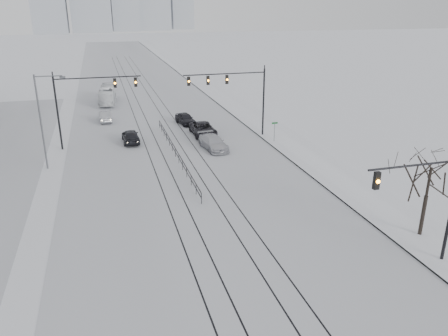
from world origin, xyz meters
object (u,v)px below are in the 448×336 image
at_px(traffic_mast_near, 431,196).
at_px(sedan_nb_far, 185,119).
at_px(sedan_nb_right, 213,143).
at_px(sedan_sb_outer, 105,116).
at_px(sedan_nb_front, 203,129).
at_px(bare_tree, 430,175).
at_px(box_truck, 108,95).
at_px(sedan_sb_inner, 131,136).

relative_size(traffic_mast_near, sedan_nb_far, 1.62).
bearing_deg(traffic_mast_near, sedan_nb_right, 103.99).
height_order(sedan_sb_outer, sedan_nb_front, sedan_nb_front).
relative_size(sedan_sb_outer, sedan_nb_front, 0.78).
relative_size(bare_tree, sedan_nb_right, 1.19).
bearing_deg(sedan_sb_outer, sedan_nb_front, 135.18).
xyz_separation_m(sedan_sb_outer, sedan_nb_far, (10.20, -4.31, 0.02)).
relative_size(sedan_nb_right, box_truck, 0.54).
xyz_separation_m(sedan_nb_front, sedan_nb_right, (-0.16, -5.58, -0.03)).
height_order(sedan_sb_inner, sedan_nb_right, sedan_sb_inner).
distance_m(sedan_sb_outer, sedan_nb_right, 19.29).
bearing_deg(sedan_nb_far, sedan_nb_right, -95.79).
bearing_deg(sedan_sb_inner, box_truck, -86.78).
distance_m(traffic_mast_near, sedan_nb_far, 37.84).
bearing_deg(sedan_nb_front, sedan_sb_inner, -176.08).
relative_size(sedan_sb_outer, box_truck, 0.45).
relative_size(traffic_mast_near, sedan_sb_inner, 1.55).
xyz_separation_m(traffic_mast_near, bare_tree, (2.41, 3.00, -0.07)).
xyz_separation_m(bare_tree, sedan_nb_front, (-8.59, 28.03, -3.72)).
bearing_deg(traffic_mast_near, sedan_sb_outer, 112.87).
relative_size(sedan_nb_front, sedan_nb_right, 1.08).
bearing_deg(sedan_sb_outer, traffic_mast_near, 110.37).
xyz_separation_m(bare_tree, sedan_nb_far, (-9.61, 33.95, -3.75)).
xyz_separation_m(sedan_sb_inner, sedan_nb_right, (8.50, -4.94, -0.02)).
relative_size(bare_tree, sedan_sb_outer, 1.41).
bearing_deg(traffic_mast_near, sedan_sb_inner, 116.03).
distance_m(sedan_nb_right, sedan_nb_far, 11.53).
relative_size(traffic_mast_near, box_truck, 0.73).
height_order(bare_tree, sedan_sb_inner, bare_tree).
xyz_separation_m(bare_tree, sedan_sb_outer, (-19.81, 38.25, -3.77)).
distance_m(sedan_sb_outer, sedan_nb_front, 15.18).
bearing_deg(sedan_nb_right, sedan_nb_far, 86.74).
bearing_deg(box_truck, sedan_nb_front, 119.96).
xyz_separation_m(traffic_mast_near, sedan_nb_front, (-6.18, 31.04, -3.79)).
bearing_deg(bare_tree, sedan_nb_far, 105.81).
height_order(traffic_mast_near, sedan_sb_inner, traffic_mast_near).
xyz_separation_m(sedan_nb_right, box_truck, (-10.30, 28.22, 0.59)).
bearing_deg(sedan_nb_right, sedan_nb_front, 80.79).
bearing_deg(sedan_nb_far, box_truck, 109.41).
distance_m(bare_tree, sedan_sb_inner, 32.58).
bearing_deg(bare_tree, sedan_nb_right, 111.30).
distance_m(traffic_mast_near, box_truck, 56.29).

